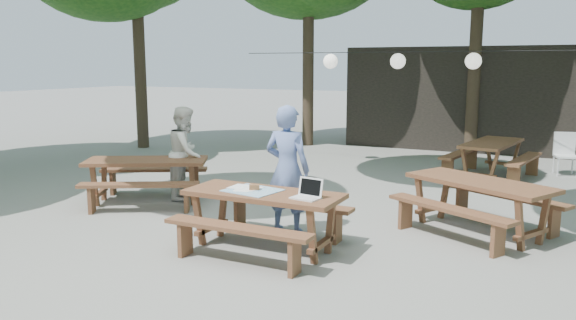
% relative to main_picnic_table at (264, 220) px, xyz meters
% --- Properties ---
extents(ground, '(80.00, 80.00, 0.00)m').
position_rel_main_picnic_table_xyz_m(ground, '(0.15, 0.28, -0.39)').
color(ground, slate).
rests_on(ground, ground).
extents(pavilion, '(6.00, 3.00, 2.80)m').
position_rel_main_picnic_table_xyz_m(pavilion, '(0.65, 10.78, 1.01)').
color(pavilion, black).
rests_on(pavilion, ground).
extents(main_picnic_table, '(2.00, 1.58, 0.75)m').
position_rel_main_picnic_table_xyz_m(main_picnic_table, '(0.00, 0.00, 0.00)').
color(main_picnic_table, '#522D1D').
rests_on(main_picnic_table, ground).
extents(picnic_table_nw, '(2.43, 2.30, 0.75)m').
position_rel_main_picnic_table_xyz_m(picnic_table_nw, '(-2.96, 1.26, 0.00)').
color(picnic_table_nw, '#522D1D').
rests_on(picnic_table_nw, ground).
extents(picnic_table_ne, '(2.41, 2.28, 0.75)m').
position_rel_main_picnic_table_xyz_m(picnic_table_ne, '(2.35, 1.94, 0.00)').
color(picnic_table_ne, '#522D1D').
rests_on(picnic_table_ne, ground).
extents(picnic_table_far_e, '(1.87, 2.14, 0.75)m').
position_rel_main_picnic_table_xyz_m(picnic_table_far_e, '(2.03, 6.14, 0.00)').
color(picnic_table_far_e, '#522D1D').
rests_on(picnic_table_far_e, ground).
extents(woman, '(0.66, 0.44, 1.80)m').
position_rel_main_picnic_table_xyz_m(woman, '(-0.06, 0.80, 0.51)').
color(woman, '#657CB9').
rests_on(woman, ground).
extents(second_person, '(0.85, 0.95, 1.62)m').
position_rel_main_picnic_table_xyz_m(second_person, '(-2.56, 1.84, 0.42)').
color(second_person, white).
rests_on(second_person, ground).
extents(plastic_chair, '(0.54, 0.54, 0.90)m').
position_rel_main_picnic_table_xyz_m(plastic_chair, '(3.42, 7.13, -0.13)').
color(plastic_chair, silver).
rests_on(plastic_chair, ground).
extents(laptop, '(0.37, 0.31, 0.24)m').
position_rel_main_picnic_table_xyz_m(laptop, '(0.64, -0.05, 0.42)').
color(laptop, white).
rests_on(laptop, main_picnic_table).
extents(tabletop_clutter, '(0.74, 0.65, 0.08)m').
position_rel_main_picnic_table_xyz_m(tabletop_clutter, '(-0.17, 0.01, 0.37)').
color(tabletop_clutter, teal).
rests_on(tabletop_clutter, main_picnic_table).
extents(paper_lanterns, '(9.00, 0.34, 0.38)m').
position_rel_main_picnic_table_xyz_m(paper_lanterns, '(-0.04, 6.28, 2.02)').
color(paper_lanterns, black).
rests_on(paper_lanterns, ground).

